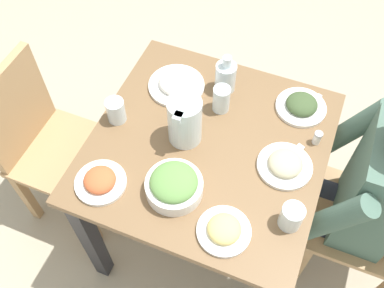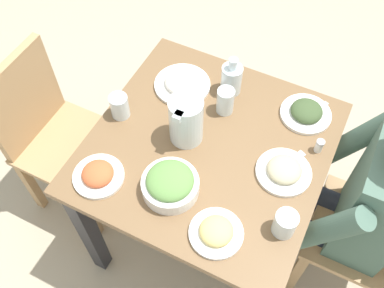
{
  "view_description": "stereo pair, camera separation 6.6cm",
  "coord_description": "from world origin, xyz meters",
  "views": [
    {
      "loc": [
        -0.83,
        -0.27,
        2.04
      ],
      "look_at": [
        -0.04,
        0.05,
        0.79
      ],
      "focal_mm": 40.79,
      "sensor_mm": 36.0,
      "label": 1
    },
    {
      "loc": [
        -0.81,
        -0.33,
        2.04
      ],
      "look_at": [
        -0.04,
        0.05,
        0.79
      ],
      "focal_mm": 40.79,
      "sensor_mm": 36.0,
      "label": 2
    }
  ],
  "objects": [
    {
      "name": "ground_plane",
      "position": [
        0.0,
        0.0,
        0.0
      ],
      "size": [
        8.0,
        8.0,
        0.0
      ],
      "primitive_type": "plane",
      "color": "tan"
    },
    {
      "name": "dining_table",
      "position": [
        0.0,
        0.0,
        0.61
      ],
      "size": [
        0.83,
        0.83,
        0.76
      ],
      "color": "brown",
      "rests_on": "ground_plane"
    },
    {
      "name": "chair_far",
      "position": [
        -0.07,
        0.72,
        0.48
      ],
      "size": [
        0.4,
        0.4,
        0.86
      ],
      "color": "tan",
      "rests_on": "ground_plane"
    },
    {
      "name": "diner_near",
      "position": [
        0.09,
        -0.52,
        0.63
      ],
      "size": [
        0.48,
        0.53,
        1.15
      ],
      "color": "#4C6B5B",
      "rests_on": "ground_plane"
    },
    {
      "name": "water_pitcher",
      "position": [
        0.0,
        0.09,
        0.85
      ],
      "size": [
        0.16,
        0.12,
        0.19
      ],
      "color": "silver",
      "rests_on": "dining_table"
    },
    {
      "name": "salad_bowl",
      "position": [
        -0.22,
        0.04,
        0.8
      ],
      "size": [
        0.19,
        0.19,
        0.09
      ],
      "color": "white",
      "rests_on": "dining_table"
    },
    {
      "name": "plate_fries",
      "position": [
        -0.3,
        -0.16,
        0.77
      ],
      "size": [
        0.17,
        0.17,
        0.05
      ],
      "color": "white",
      "rests_on": "dining_table"
    },
    {
      "name": "plate_beans",
      "position": [
        0.01,
        -0.28,
        0.77
      ],
      "size": [
        0.19,
        0.19,
        0.05
      ],
      "color": "white",
      "rests_on": "dining_table"
    },
    {
      "name": "plate_dolmas",
      "position": [
        0.28,
        -0.27,
        0.77
      ],
      "size": [
        0.19,
        0.19,
        0.05
      ],
      "color": "white",
      "rests_on": "dining_table"
    },
    {
      "name": "plate_yoghurt",
      "position": [
        0.21,
        0.21,
        0.77
      ],
      "size": [
        0.22,
        0.22,
        0.06
      ],
      "color": "white",
      "rests_on": "dining_table"
    },
    {
      "name": "plate_rice_curry",
      "position": [
        -0.29,
        0.28,
        0.77
      ],
      "size": [
        0.17,
        0.17,
        0.05
      ],
      "color": "white",
      "rests_on": "dining_table"
    },
    {
      "name": "water_glass_near_left",
      "position": [
        0.17,
        0.01,
        0.81
      ],
      "size": [
        0.06,
        0.06,
        0.11
      ],
      "primitive_type": "cylinder",
      "color": "silver",
      "rests_on": "dining_table"
    },
    {
      "name": "water_glass_far_right",
      "position": [
        -0.02,
        0.35,
        0.8
      ],
      "size": [
        0.07,
        0.07,
        0.09
      ],
      "primitive_type": "cylinder",
      "color": "silver",
      "rests_on": "dining_table"
    },
    {
      "name": "water_glass_far_left",
      "position": [
        -0.19,
        -0.35,
        0.8
      ],
      "size": [
        0.07,
        0.07,
        0.09
      ],
      "primitive_type": "cylinder",
      "color": "silver",
      "rests_on": "dining_table"
    },
    {
      "name": "oil_carafe",
      "position": [
        0.27,
        0.03,
        0.81
      ],
      "size": [
        0.08,
        0.08,
        0.16
      ],
      "color": "silver",
      "rests_on": "dining_table"
    },
    {
      "name": "salt_shaker",
      "position": [
        0.15,
        -0.35,
        0.78
      ],
      "size": [
        0.03,
        0.03,
        0.05
      ],
      "color": "white",
      "rests_on": "dining_table"
    },
    {
      "name": "fork_near",
      "position": [
        0.04,
        -0.28,
        0.76
      ],
      "size": [
        0.17,
        0.09,
        0.01
      ],
      "primitive_type": "cube",
      "rotation": [
        0.0,
        0.0,
        -0.39
      ],
      "color": "silver",
      "rests_on": "dining_table"
    },
    {
      "name": "knife_near",
      "position": [
        0.29,
        -0.29,
        0.76
      ],
      "size": [
        0.18,
        0.07,
        0.01
      ],
      "primitive_type": "cube",
      "rotation": [
        0.0,
        0.0,
        -0.31
      ],
      "color": "silver",
      "rests_on": "dining_table"
    }
  ]
}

